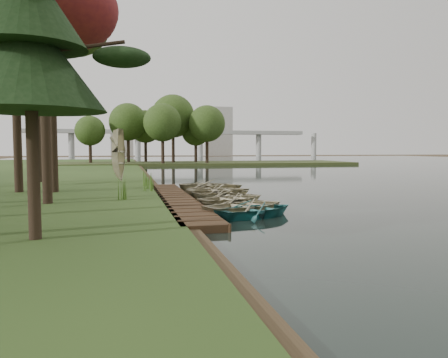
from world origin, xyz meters
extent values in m
plane|color=#3D2F1D|center=(0.00, 0.00, 0.00)|extent=(300.00, 300.00, 0.00)
cube|color=black|center=(30.00, 20.00, 0.03)|extent=(130.00, 200.00, 0.05)
cube|color=#362414|center=(-1.60, 0.00, 0.15)|extent=(1.60, 16.00, 0.30)
cube|color=#343E1B|center=(8.00, 50.00, 0.23)|extent=(50.00, 14.00, 0.45)
cylinder|color=black|center=(-15.33, 50.00, 2.85)|extent=(0.50, 0.50, 4.80)
sphere|color=#2D4517|center=(-15.33, 50.00, 6.45)|extent=(5.60, 5.60, 5.60)
cylinder|color=black|center=(-8.67, 50.00, 2.85)|extent=(0.50, 0.50, 4.80)
sphere|color=#2D4517|center=(-8.67, 50.00, 6.45)|extent=(5.60, 5.60, 5.60)
cylinder|color=black|center=(-2.00, 50.00, 2.85)|extent=(0.50, 0.50, 4.80)
sphere|color=#2D4517|center=(-2.00, 50.00, 6.45)|extent=(5.60, 5.60, 5.60)
cylinder|color=black|center=(4.67, 50.00, 2.85)|extent=(0.50, 0.50, 4.80)
sphere|color=#2D4517|center=(4.67, 50.00, 6.45)|extent=(5.60, 5.60, 5.60)
cylinder|color=black|center=(11.33, 50.00, 2.85)|extent=(0.50, 0.50, 4.80)
sphere|color=#2D4517|center=(11.33, 50.00, 6.45)|extent=(5.60, 5.60, 5.60)
cylinder|color=black|center=(18.00, 50.00, 2.85)|extent=(0.50, 0.50, 4.80)
sphere|color=#2D4517|center=(18.00, 50.00, 6.45)|extent=(5.60, 5.60, 5.60)
cylinder|color=black|center=(24.67, 50.00, 2.85)|extent=(0.50, 0.50, 4.80)
sphere|color=#2D4517|center=(24.67, 50.00, 6.45)|extent=(5.60, 5.60, 5.60)
cube|color=#A5A5A0|center=(10.00, 120.00, 8.00)|extent=(90.00, 4.00, 1.20)
cylinder|color=#A5A5A0|center=(-20.00, 120.00, 4.00)|extent=(1.80, 1.80, 8.00)
cylinder|color=#A5A5A0|center=(0.00, 120.00, 4.00)|extent=(1.80, 1.80, 8.00)
cylinder|color=#A5A5A0|center=(20.00, 120.00, 4.00)|extent=(1.80, 1.80, 8.00)
cylinder|color=#A5A5A0|center=(40.00, 120.00, 4.00)|extent=(1.80, 1.80, 8.00)
cylinder|color=#A5A5A0|center=(60.00, 120.00, 4.00)|extent=(1.80, 1.80, 8.00)
cube|color=#A5A5A0|center=(30.00, 140.00, 9.00)|extent=(10.00, 8.00, 18.00)
cube|color=#A5A5A0|center=(-5.00, 145.00, 6.00)|extent=(8.00, 8.00, 12.00)
imported|color=#276C6C|center=(0.93, -5.12, 0.40)|extent=(4.03, 3.50, 0.70)
imported|color=tan|center=(0.76, -4.27, 0.43)|extent=(4.36, 3.76, 0.76)
imported|color=tan|center=(0.71, -2.59, 0.36)|extent=(3.10, 2.29, 0.62)
imported|color=tan|center=(0.85, -1.50, 0.40)|extent=(4.04, 3.49, 0.70)
imported|color=tan|center=(1.16, 0.17, 0.37)|extent=(3.74, 3.28, 0.64)
imported|color=tan|center=(1.03, 1.50, 0.38)|extent=(3.63, 2.92, 0.67)
imported|color=tan|center=(1.04, 2.31, 0.42)|extent=(3.74, 2.77, 0.74)
imported|color=tan|center=(1.10, 4.03, 0.38)|extent=(3.78, 3.20, 0.67)
imported|color=tan|center=(1.21, 5.29, 0.45)|extent=(4.58, 3.99, 0.79)
imported|color=tan|center=(0.97, 6.75, 0.38)|extent=(3.29, 2.41, 0.66)
imported|color=tan|center=(-4.37, 11.34, 0.69)|extent=(4.44, 3.72, 0.79)
cylinder|color=black|center=(-7.33, -1.05, 4.61)|extent=(0.41, 0.41, 8.61)
ellipsoid|color=maroon|center=(-7.33, -1.05, 8.91)|extent=(4.02, 4.02, 3.41)
cylinder|color=black|center=(-9.72, 4.55, 5.40)|extent=(0.44, 0.44, 10.19)
ellipsoid|color=#2D4517|center=(-9.72, 4.55, 10.49)|extent=(5.22, 5.22, 4.43)
cylinder|color=black|center=(-7.82, 4.16, 5.06)|extent=(0.43, 0.43, 9.53)
ellipsoid|color=#2D4517|center=(-7.82, 4.16, 9.83)|extent=(4.81, 4.81, 4.09)
cylinder|color=black|center=(-10.05, 12.06, 5.58)|extent=(0.45, 0.45, 10.56)
ellipsoid|color=#2D4517|center=(-10.05, 12.06, 10.86)|extent=(4.49, 4.49, 3.82)
cylinder|color=black|center=(-6.36, -8.97, 2.25)|extent=(0.32, 0.32, 3.91)
cone|color=black|center=(-6.36, -8.97, 4.95)|extent=(3.80, 3.80, 2.60)
cone|color=black|center=(-6.36, -8.97, 6.37)|extent=(2.90, 2.90, 2.25)
cone|color=#3F661E|center=(-4.18, -0.41, 0.78)|extent=(0.60, 0.60, 0.96)
cone|color=#3F661E|center=(-2.81, 3.70, 0.83)|extent=(0.60, 0.60, 1.05)
cone|color=#3F661E|center=(-2.71, 6.93, 0.85)|extent=(0.60, 0.60, 1.10)
cone|color=#3F661E|center=(-2.60, 4.91, 0.77)|extent=(0.60, 0.60, 0.95)
camera|label=1|loc=(-4.02, -21.15, 2.68)|focal=35.00mm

